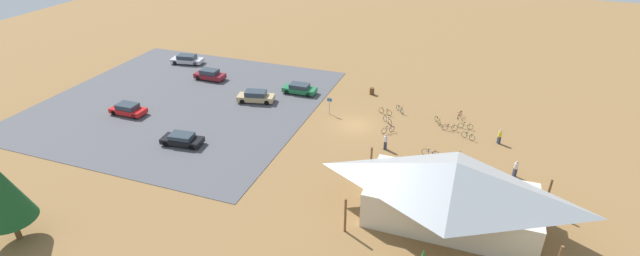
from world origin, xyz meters
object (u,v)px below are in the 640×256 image
object	(u,v)px
bicycle_white_by_bin	(404,162)
car_tan_back_corner	(256,96)
trash_bin	(372,91)
bicycle_purple_near_porch	(388,130)
bicycle_yellow_edge_south	(438,121)
visitor_by_pavilion	(386,141)
car_red_end_stall	(128,109)
bicycle_orange_near_sign	(385,111)
visitor_at_bikes	(516,168)
car_green_by_curb	(300,89)
bicycle_teal_trailside	(400,109)
car_black_second_row	(182,139)
pine_far_east	(0,191)
car_silver_near_entry	(187,59)
bike_pavilion	(452,189)
bicycle_silver_edge_north	(388,120)
bicycle_green_front_row	(466,126)
bicycle_orange_yard_left	(460,157)
bicycle_black_yard_front	(450,127)
visitor_near_lot	(500,136)
car_maroon_inner_stall	(210,75)
lot_sign	(329,104)
bicycle_blue_yard_center	(430,153)
bicycle_teal_mid_cluster	(468,136)
bicycle_red_yard_right	(460,115)

from	to	relation	value
bicycle_white_by_bin	car_tan_back_corner	world-z (taller)	car_tan_back_corner
trash_bin	bicycle_purple_near_porch	bearing A→B (deg)	113.96
bicycle_yellow_edge_south	bicycle_white_by_bin	distance (m)	10.25
bicycle_purple_near_porch	visitor_by_pavilion	distance (m)	3.70
car_red_end_stall	bicycle_orange_near_sign	bearing A→B (deg)	-159.97
trash_bin	visitor_at_bikes	world-z (taller)	visitor_at_bikes
car_green_by_curb	visitor_by_pavilion	bearing A→B (deg)	143.60
bicycle_teal_trailside	car_black_second_row	distance (m)	25.52
pine_far_east	bicycle_white_by_bin	world-z (taller)	pine_far_east
car_silver_near_entry	car_tan_back_corner	size ratio (longest dim) A/B	1.03
pine_far_east	bicycle_teal_trailside	distance (m)	40.25
bike_pavilion	bicycle_silver_edge_north	world-z (taller)	bike_pavilion
bicycle_green_front_row	car_silver_near_entry	distance (m)	42.43
car_red_end_stall	bicycle_orange_yard_left	bearing A→B (deg)	-175.68
car_green_by_curb	bicycle_black_yard_front	bearing A→B (deg)	169.50
bike_pavilion	bicycle_green_front_row	bearing A→B (deg)	-90.75
visitor_near_lot	bike_pavilion	bearing A→B (deg)	75.58
bicycle_orange_near_sign	visitor_at_bikes	size ratio (longest dim) A/B	1.02
car_maroon_inner_stall	visitor_near_lot	distance (m)	38.97
lot_sign	bicycle_blue_yard_center	bearing A→B (deg)	156.41
car_red_end_stall	visitor_near_lot	size ratio (longest dim) A/B	2.59
bicycle_orange_near_sign	visitor_near_lot	bearing A→B (deg)	168.08
bicycle_orange_yard_left	car_silver_near_entry	size ratio (longest dim) A/B	0.32
trash_bin	bicycle_yellow_edge_south	world-z (taller)	trash_bin
bike_pavilion	bicycle_purple_near_porch	distance (m)	15.52
car_green_by_curb	trash_bin	bearing A→B (deg)	-161.41
car_silver_near_entry	car_green_by_curb	world-z (taller)	car_silver_near_entry
lot_sign	bicycle_black_yard_front	bearing A→B (deg)	-176.97
bicycle_white_by_bin	bicycle_purple_near_porch	xyz separation A→B (m)	(2.93, -5.94, 0.01)
lot_sign	bicycle_green_front_row	world-z (taller)	lot_sign
car_tan_back_corner	bicycle_purple_near_porch	bearing A→B (deg)	172.74
bicycle_orange_near_sign	bicycle_white_by_bin	world-z (taller)	bicycle_white_by_bin
bike_pavilion	bicycle_teal_mid_cluster	xyz separation A→B (m)	(-0.66, -14.63, -2.79)
bicycle_blue_yard_center	bicycle_teal_mid_cluster	size ratio (longest dim) A/B	1.22
bicycle_silver_edge_north	car_tan_back_corner	size ratio (longest dim) A/B	0.27
lot_sign	bicycle_yellow_edge_south	size ratio (longest dim) A/B	1.48
bike_pavilion	car_silver_near_entry	distance (m)	48.17
bike_pavilion	car_black_second_row	xyz separation A→B (m)	(27.81, -3.06, -2.48)
bicycle_teal_mid_cluster	car_tan_back_corner	xyz separation A→B (m)	(26.00, -0.70, 0.40)
car_red_end_stall	bicycle_teal_mid_cluster	bearing A→B (deg)	-168.78
pine_far_east	bicycle_blue_yard_center	world-z (taller)	pine_far_east
bicycle_silver_edge_north	bicycle_white_by_bin	distance (m)	8.80
bicycle_black_yard_front	bicycle_purple_near_porch	xyz separation A→B (m)	(6.42, 2.88, 0.01)
visitor_at_bikes	visitor_near_lot	bearing A→B (deg)	-76.25
bicycle_teal_mid_cluster	pine_far_east	bearing A→B (deg)	41.37
bicycle_yellow_edge_south	bicycle_red_yard_right	distance (m)	3.32
bicycle_teal_mid_cluster	bicycle_orange_yard_left	bearing A→B (deg)	84.23
bicycle_red_yard_right	bicycle_green_front_row	bearing A→B (deg)	108.13
bicycle_yellow_edge_south	car_silver_near_entry	distance (m)	39.31
bicycle_green_front_row	visitor_at_bikes	distance (m)	9.71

